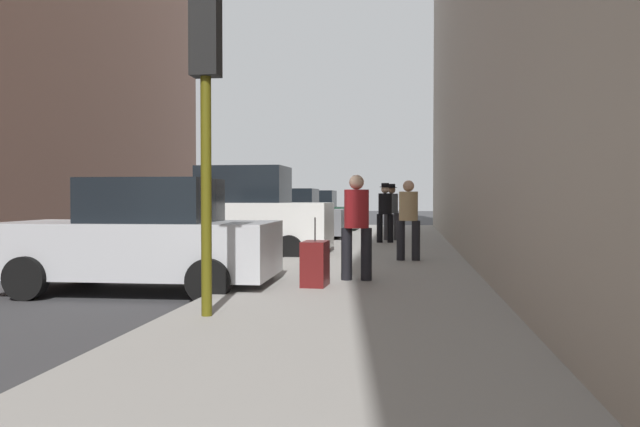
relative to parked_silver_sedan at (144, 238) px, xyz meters
name	(u,v)px	position (x,y,z in m)	size (l,w,h in m)	color
ground_plane	(45,277)	(-2.65, 1.55, -0.85)	(120.00, 120.00, 0.00)	#38383A
sidewalk	(364,279)	(3.35, 1.55, -0.77)	(4.00, 40.00, 0.15)	gray
parked_silver_sedan	(144,238)	(0.00, 0.00, 0.00)	(4.25, 2.15, 1.79)	#B7BABF
parked_white_van	(238,216)	(0.00, 5.54, 0.18)	(4.61, 2.07, 2.25)	silver
parked_gray_coupe	(283,217)	(0.00, 11.13, 0.00)	(4.21, 2.09, 1.79)	slate
parked_dark_green_sedan	(308,213)	(0.00, 16.51, 0.00)	(4.22, 2.11, 1.79)	#193828
fire_hydrant	(320,235)	(1.80, 7.04, -0.35)	(0.42, 0.22, 0.70)	red
traffic_light	(206,85)	(1.85, -2.51, 1.91)	(0.32, 0.32, 3.60)	#514C0F
pedestrian_in_red_jacket	(357,221)	(3.29, 0.77, 0.26)	(0.50, 0.40, 1.71)	black
pedestrian_in_tan_coat	(408,216)	(4.13, 4.13, 0.26)	(0.51, 0.41, 1.71)	black
pedestrian_with_beanie	(392,209)	(3.62, 10.51, 0.29)	(0.52, 0.47, 1.78)	#333338
pedestrian_with_fedora	(385,210)	(3.45, 9.39, 0.29)	(0.52, 0.45, 1.78)	black
rolling_suitcase	(315,264)	(2.72, 0.02, -0.36)	(0.39, 0.58, 1.04)	#591414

